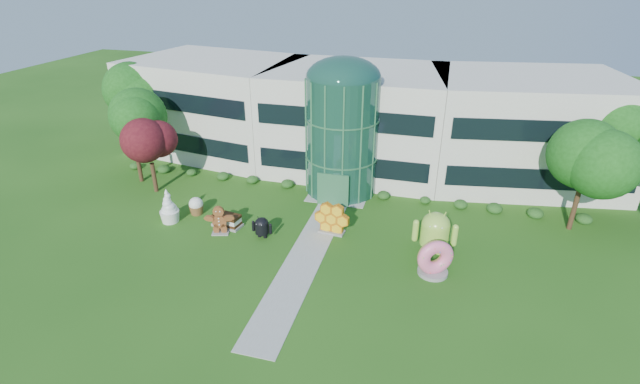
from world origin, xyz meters
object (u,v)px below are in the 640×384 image
(android_green, at_px, (435,230))
(gingerbread, at_px, (219,220))
(donut, at_px, (434,257))
(android_black, at_px, (262,226))

(android_green, bearing_deg, gingerbread, -175.43)
(donut, height_order, gingerbread, donut)
(android_green, height_order, gingerbread, android_green)
(android_green, bearing_deg, donut, -88.32)
(donut, bearing_deg, gingerbread, 149.82)
(android_green, bearing_deg, android_black, -175.30)
(android_green, relative_size, donut, 1.41)
(android_green, distance_m, gingerbread, 15.31)
(android_black, bearing_deg, android_green, 8.54)
(donut, bearing_deg, android_black, 147.53)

